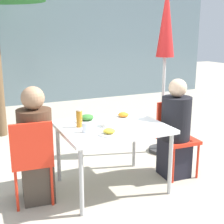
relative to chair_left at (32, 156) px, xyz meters
The scene contains 14 objects.
ground_plane 1.02m from the chair_left, ahead, with size 24.00×24.00×0.00m, color #B2A893.
building_facade 4.92m from the chair_left, 79.63° to the left, with size 10.00×0.20×3.00m.
dining_table 0.88m from the chair_left, ahead, with size 1.12×0.92×0.73m.
chair_left is the anchor object (origin of this frame).
person_left 0.10m from the chair_left, 52.21° to the left, with size 0.34×0.34×1.20m.
chair_right 1.73m from the chair_left, ahead, with size 0.42×0.42×0.89m.
person_right 1.68m from the chair_left, ahead, with size 0.35×0.35×1.19m.
closed_umbrella 2.38m from the chair_left, 18.97° to the left, with size 0.36×0.36×2.33m.
plate_0 0.80m from the chair_left, 21.15° to the right, with size 0.22×0.22×0.06m.
plate_1 1.16m from the chair_left, 11.02° to the left, with size 0.23×0.23×0.06m.
plate_2 0.77m from the chair_left, 21.09° to the left, with size 0.28×0.28×0.08m.
bottle 0.61m from the chair_left, ahead, with size 0.06×0.06×0.19m.
drinking_cup 0.60m from the chair_left, 11.70° to the right, with size 0.08×0.08×0.10m.
salad_bowl 0.86m from the chair_left, ahead, with size 0.16×0.16×0.06m.
Camera 1 is at (-1.36, -2.93, 1.70)m, focal length 50.00 mm.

